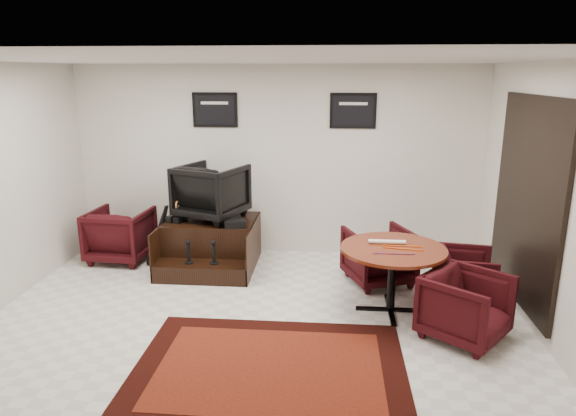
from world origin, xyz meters
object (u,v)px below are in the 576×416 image
Objects in this scene: meeting_table at (393,255)px; shine_podium at (211,245)px; table_chair_corner at (466,303)px; shine_chair at (211,189)px; table_chair_back at (379,253)px; table_chair_window at (464,273)px; armchair_side at (120,232)px.

shine_podium is at bearing 152.02° from meeting_table.
shine_podium is 3.60m from table_chair_corner.
shine_chair is 1.08× the size of table_chair_back.
meeting_table is at bearing 119.29° from table_chair_window.
shine_chair reaches higher than meeting_table.
meeting_table is at bearing -27.98° from shine_podium.
armchair_side reaches higher than table_chair_window.
armchair_side is at bearing 85.57° from table_chair_window.
table_chair_back reaches higher than shine_podium.
shine_podium is at bearing -179.99° from armchair_side.
table_chair_window is at bearing -15.71° from shine_podium.
table_chair_corner is (3.09, -1.98, -0.70)m from shine_chair.
shine_podium is 1.11× the size of meeting_table.
table_chair_window is (4.66, -1.03, -0.07)m from armchair_side.
shine_chair is 2.49m from table_chair_back.
table_chair_window is at bearing 21.31° from meeting_table.
meeting_table is (2.40, -1.41, -0.41)m from shine_chair.
armchair_side is at bearing 23.24° from shine_chair.
table_chair_window is (3.29, -1.06, -0.73)m from shine_chair.
table_chair_corner is (4.46, -1.94, -0.03)m from armchair_side.
shine_podium is at bearing -32.08° from table_chair_back.
armchair_side is 1.19× the size of table_chair_window.
armchair_side is 1.09× the size of table_chair_corner.
shine_chair is 3.54m from table_chair_window.
armchair_side is (-1.37, 0.10, 0.12)m from shine_podium.
meeting_table is at bearing 171.20° from shine_chair.
table_chair_window is at bearing 26.01° from table_chair_corner.
shine_podium is 1.69× the size of table_chair_corner.
table_chair_corner is (-0.20, -0.92, 0.03)m from table_chair_window.
shine_podium is 0.80m from shine_chair.
table_chair_window is at bearing 171.77° from armchair_side.
shine_podium is 1.52× the size of shine_chair.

